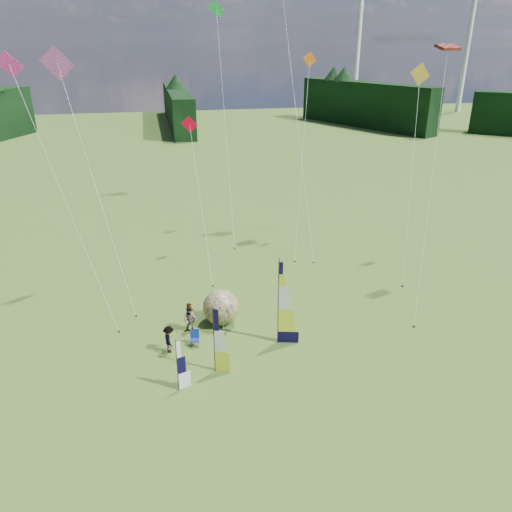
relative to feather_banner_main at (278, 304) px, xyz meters
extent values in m
plane|color=#5B7B2B|center=(-0.20, -3.45, -2.63)|extent=(220.00, 220.00, 0.00)
sphere|color=navy|center=(-2.96, 2.90, -1.49)|extent=(2.59, 2.59, 2.28)
imported|color=#66594C|center=(-4.93, 2.46, -1.70)|extent=(0.81, 0.73, 1.86)
imported|color=#66594C|center=(-4.96, 2.18, -1.75)|extent=(0.94, 0.68, 1.75)
imported|color=#66594C|center=(-6.34, 0.36, -1.80)|extent=(0.58, 1.13, 1.66)
imported|color=#66594C|center=(-3.02, 3.41, -1.75)|extent=(1.06, 0.51, 1.76)
camera|label=1|loc=(-6.49, -24.43, 14.00)|focal=35.00mm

